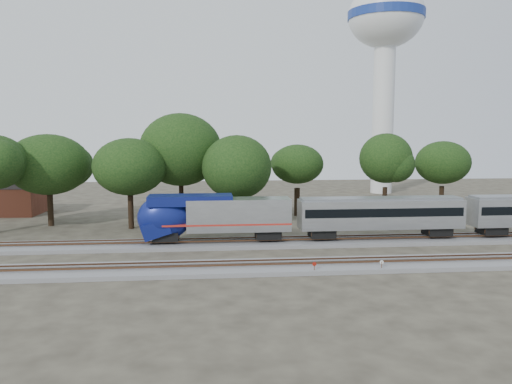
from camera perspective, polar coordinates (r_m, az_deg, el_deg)
The scene contains 15 objects.
ground at distance 49.80m, azimuth 2.78°, elevation -7.52°, with size 160.00×160.00×0.00m, color #383328.
track_far at distance 55.54m, azimuth 1.90°, elevation -5.79°, with size 160.00×5.00×0.73m.
track_near at distance 45.92m, azimuth 3.49°, elevation -8.49°, with size 160.00×5.00×0.73m.
switch_stand_red at distance 44.19m, azimuth 6.69°, elevation -8.47°, with size 0.35×0.07×1.10m.
switch_stand_white at distance 46.00m, azimuth 14.17°, elevation -8.04°, with size 0.34×0.12×1.08m.
switch_lever at distance 45.93m, azimuth 13.11°, elevation -8.73°, with size 0.50×0.30×0.30m, color #512D19.
water_tower at distance 106.87m, azimuth 14.56°, elevation 16.59°, with size 15.05×15.05×41.66m.
brick_building at distance 84.63m, azimuth -26.69°, elevation -0.54°, with size 10.95×8.00×5.08m.
tree_1 at distance 70.92m, azimuth -22.65°, elevation 2.90°, with size 8.28×8.28×11.67m.
tree_2 at distance 65.57m, azimuth -14.26°, elevation 2.80°, with size 8.12×8.12×11.45m.
tree_3 at distance 68.71m, azimuth -8.62°, elevation 4.79°, with size 10.17×10.17×14.33m.
tree_4 at distance 64.66m, azimuth -2.20°, elevation 2.83°, with size 7.99×7.99×11.26m.
tree_5 at distance 73.84m, azimuth 4.75°, elevation 3.18°, with size 7.82×7.82×11.02m.
tree_6 at distance 71.72m, azimuth 14.62°, elevation 3.73°, with size 8.90×8.90×12.55m.
tree_7 at distance 80.75m, azimuth 20.57°, elevation 3.15°, with size 7.93×7.93×11.18m.
Camera 1 is at (-6.87, -47.76, 12.31)m, focal length 35.00 mm.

